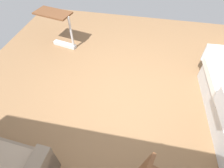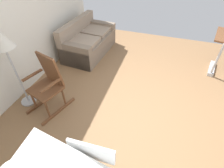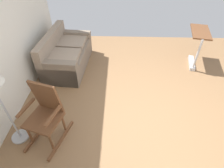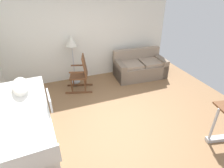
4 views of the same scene
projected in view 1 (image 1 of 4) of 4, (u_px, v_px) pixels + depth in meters
The scene contains 2 objects.
ground_plane at pixel (124, 95), 3.40m from camera, with size 6.34×6.34×0.00m, color olive.
overbed_table at pixel (59, 26), 4.10m from camera, with size 0.88×0.56×0.84m.
Camera 1 is at (-0.20, 2.15, 2.65)m, focal length 28.76 mm.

